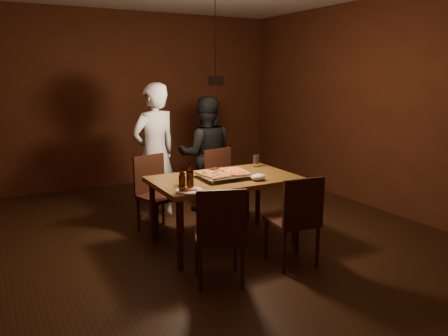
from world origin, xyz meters
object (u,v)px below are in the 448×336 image
plate_slice (190,191)px  diner_dark (206,154)px  pendant_lamp (215,79)px  dining_table (224,184)px  beer_bottle_a (182,180)px  chair_far_left (155,186)px  chair_near_right (297,213)px  diner_white (155,153)px  chair_near_left (220,227)px  pizza_tray (225,175)px  chair_far_right (223,178)px  beer_bottle_b (190,176)px

plate_slice → diner_dark: bearing=59.1°
plate_slice → pendant_lamp: pendant_lamp is taller
dining_table → beer_bottle_a: (-0.62, -0.34, 0.19)m
pendant_lamp → diner_dark: bearing=69.3°
chair_far_left → beer_bottle_a: bearing=66.9°
chair_near_right → diner_dark: 2.04m
dining_table → diner_white: size_ratio=0.87×
chair_near_left → pizza_tray: 0.96m
diner_white → diner_dark: diner_white is taller
dining_table → pendant_lamp: (-0.02, 0.14, 1.08)m
dining_table → pendant_lamp: size_ratio=1.36×
chair_far_left → pizza_tray: (0.49, -0.78, 0.24)m
dining_table → diner_dark: bearing=72.6°
chair_near_left → diner_dark: (0.86, 2.02, 0.23)m
chair_near_right → diner_dark: diner_dark is taller
plate_slice → diner_dark: 1.81m
pizza_tray → diner_white: (-0.34, 1.18, 0.08)m
chair_far_right → diner_dark: diner_dark is taller
chair_far_left → chair_far_right: 0.90m
chair_far_left → plate_slice: chair_far_left is taller
chair_near_left → diner_dark: 2.20m
beer_bottle_a → plate_slice: size_ratio=0.92×
chair_near_right → pendant_lamp: size_ratio=0.44×
chair_near_left → pendant_lamp: bearing=84.7°
beer_bottle_b → diner_dark: diner_dark is taller
chair_near_left → beer_bottle_b: size_ratio=2.03×
chair_far_right → diner_white: diner_white is taller
dining_table → beer_bottle_b: size_ratio=5.65×
dining_table → chair_far_right: bearing=62.2°
chair_far_right → chair_near_left: 1.80m
chair_far_left → plate_slice: (-0.05, -1.11, 0.22)m
chair_near_left → pendant_lamp: 1.62m
chair_far_right → chair_near_right: size_ratio=1.03×
chair_near_left → pendant_lamp: (0.46, 0.96, 1.22)m
chair_near_left → beer_bottle_a: beer_bottle_a is taller
chair_far_right → beer_bottle_a: (-1.02, -1.10, 0.33)m
chair_far_left → beer_bottle_b: (-0.02, -1.05, 0.35)m
dining_table → plate_slice: (-0.55, -0.35, 0.08)m
pizza_tray → diner_white: bearing=103.2°
pizza_tray → beer_bottle_a: bearing=-155.7°
chair_near_left → plate_slice: (-0.07, 0.47, 0.22)m
chair_near_left → diner_dark: diner_dark is taller
beer_bottle_a → pendant_lamp: 1.18m
chair_far_right → chair_near_right: (-0.07, -1.58, 0.00)m
chair_far_left → pendant_lamp: size_ratio=0.48×
chair_far_left → beer_bottle_b: bearing=72.3°
chair_near_left → diner_white: size_ratio=0.31×
chair_near_right → plate_slice: chair_near_right is taller
chair_near_right → pizza_tray: 0.90m
pendant_lamp → plate_slice: bearing=-137.1°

